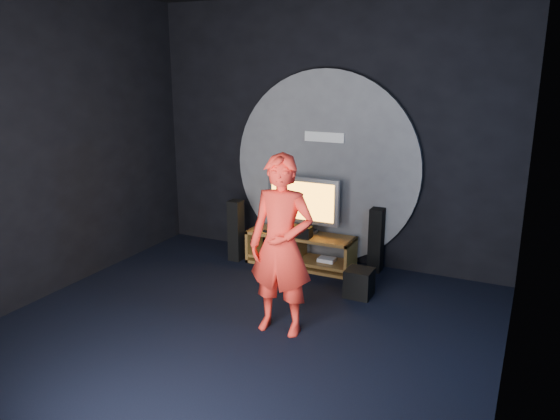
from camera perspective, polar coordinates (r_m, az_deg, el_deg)
The scene contains 13 objects.
floor at distance 5.72m, azimuth -4.57°, elevation -12.76°, with size 5.00×5.00×0.00m, color black.
back_wall at distance 7.38m, azimuth 4.98°, elevation 7.94°, with size 5.00×0.04×3.50m, color black.
left_wall at distance 6.75m, azimuth -23.73°, elevation 6.03°, with size 0.04×5.00×3.50m, color black.
right_wall at distance 4.45m, azimuth 24.02°, elevation 1.80°, with size 0.04×5.00×3.50m, color black.
wall_disc_panel at distance 7.39m, azimuth 4.74°, elevation 4.45°, with size 2.60×0.11×2.60m.
media_console at distance 7.40m, azimuth 2.20°, elevation -4.41°, with size 1.46×0.45×0.45m.
tv at distance 7.26m, azimuth 2.41°, elevation 0.75°, with size 1.00×0.22×0.76m.
center_speaker at distance 7.19m, azimuth 1.79°, elevation -2.21°, with size 0.40×0.15×0.15m, color black.
remote at distance 7.37m, azimuth -1.10°, elevation -2.28°, with size 0.18×0.05×0.02m, color black.
tower_speaker_left at distance 7.57m, azimuth -4.61°, elevation -2.14°, with size 0.17×0.19×0.85m, color black.
tower_speaker_right at distance 7.25m, azimuth 10.02°, elevation -3.11°, with size 0.17×0.19×0.85m, color black.
subwoofer at distance 6.54m, azimuth 8.27°, elevation -7.54°, with size 0.30×0.30×0.33m, color black.
player at distance 5.42m, azimuth 0.13°, elevation -3.75°, with size 0.67×0.44×1.84m, color #FB2E22.
Camera 1 is at (2.57, -4.35, 2.69)m, focal length 35.00 mm.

